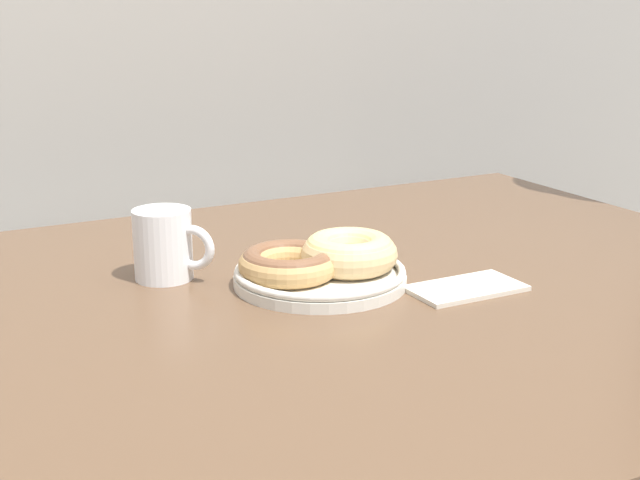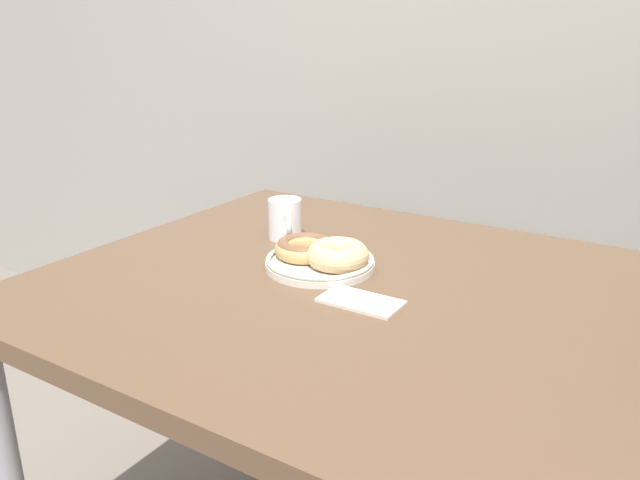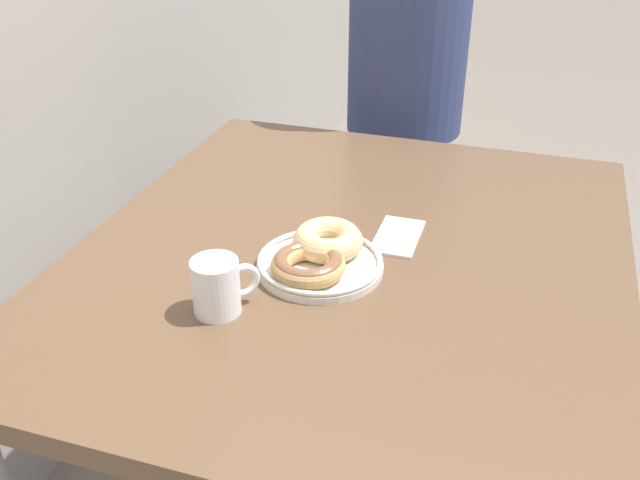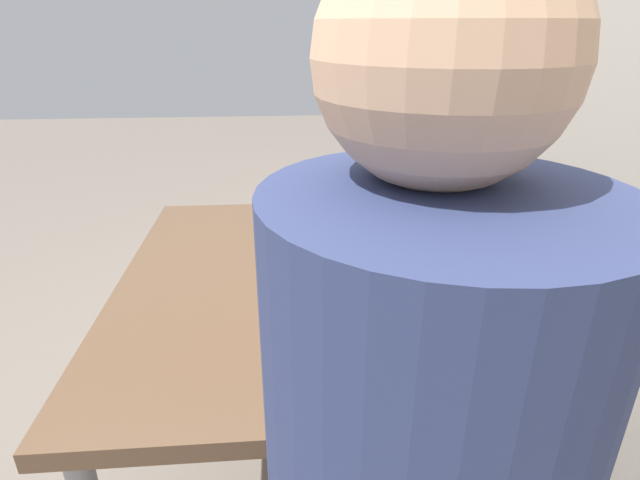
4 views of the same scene
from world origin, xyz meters
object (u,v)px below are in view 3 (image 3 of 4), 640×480
(dining_table, at_px, (351,282))
(coffee_mug, at_px, (218,286))
(napkin, at_px, (398,237))
(donut_plate, at_px, (319,255))
(person_figure, at_px, (406,98))

(dining_table, relative_size, coffee_mug, 11.84)
(napkin, bearing_deg, donut_plate, 144.08)
(dining_table, height_order, person_figure, person_figure)
(napkin, bearing_deg, coffee_mug, 145.23)
(coffee_mug, distance_m, napkin, 0.39)
(coffee_mug, xyz_separation_m, person_figure, (1.07, -0.08, -0.03))
(dining_table, xyz_separation_m, coffee_mug, (-0.25, 0.15, 0.12))
(donut_plate, distance_m, napkin, 0.19)
(coffee_mug, height_order, person_figure, person_figure)
(dining_table, relative_size, donut_plate, 4.45)
(dining_table, distance_m, person_figure, 0.83)
(donut_plate, bearing_deg, napkin, -35.92)
(person_figure, bearing_deg, coffee_mug, 175.74)
(coffee_mug, relative_size, person_figure, 0.07)
(dining_table, xyz_separation_m, napkin, (0.07, -0.07, 0.08))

